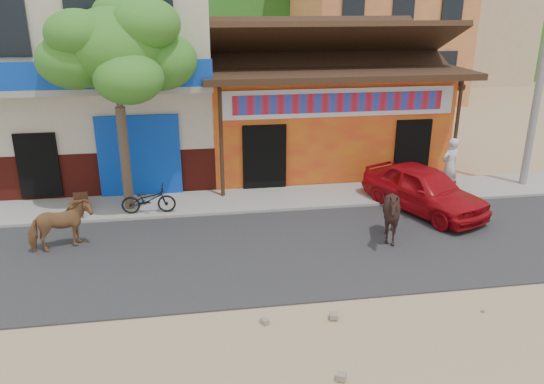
{
  "coord_description": "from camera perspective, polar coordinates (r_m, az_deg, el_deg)",
  "views": [
    {
      "loc": [
        -2.71,
        -9.25,
        5.92
      ],
      "look_at": [
        -0.78,
        3.0,
        1.4
      ],
      "focal_mm": 35.0,
      "sensor_mm": 36.0,
      "label": 1
    }
  ],
  "objects": [
    {
      "name": "cafe_chair_right",
      "position": [
        15.86,
        -20.35,
        -1.16
      ],
      "size": [
        0.44,
        0.44,
        0.82
      ],
      "primitive_type": null,
      "rotation": [
        0.0,
        0.0,
        0.16
      ],
      "color": "#4B2A19",
      "rests_on": "sidewalk"
    },
    {
      "name": "ground",
      "position": [
        11.31,
        6.41,
        -11.67
      ],
      "size": [
        120.0,
        120.0,
        0.0
      ],
      "primitive_type": "plane",
      "color": "#9E825B",
      "rests_on": "ground"
    },
    {
      "name": "cafe_chair_left",
      "position": [
        16.41,
        -19.99,
        -0.32
      ],
      "size": [
        0.44,
        0.44,
        0.87
      ],
      "primitive_type": null,
      "rotation": [
        0.0,
        0.0,
        0.09
      ],
      "color": "#472B17",
      "rests_on": "sidewalk"
    },
    {
      "name": "red_car",
      "position": [
        16.08,
        16.0,
        0.33
      ],
      "size": [
        3.06,
        4.27,
        1.35
      ],
      "primitive_type": "imported",
      "rotation": [
        0.0,
        0.0,
        0.41
      ],
      "color": "#AF0C14",
      "rests_on": "road"
    },
    {
      "name": "cafe_building",
      "position": [
        19.6,
        -17.47,
        12.03
      ],
      "size": [
        7.0,
        6.0,
        7.0
      ],
      "primitive_type": "cube",
      "color": "beige",
      "rests_on": "ground"
    },
    {
      "name": "dance_club",
      "position": [
        20.24,
        4.73,
        8.2
      ],
      "size": [
        8.0,
        6.0,
        3.6
      ],
      "primitive_type": "cube",
      "color": "orange",
      "rests_on": "ground"
    },
    {
      "name": "apartment_rear",
      "position": [
        44.39,
        19.82,
        17.71
      ],
      "size": [
        8.0,
        8.0,
        10.0
      ],
      "primitive_type": "cube",
      "color": "tan",
      "rests_on": "ground"
    },
    {
      "name": "sidewalk",
      "position": [
        16.56,
        1.04,
        -0.71
      ],
      "size": [
        60.0,
        2.0,
        0.12
      ],
      "primitive_type": "cube",
      "color": "gray",
      "rests_on": "ground"
    },
    {
      "name": "pedestrian",
      "position": [
        17.6,
        18.57,
        2.73
      ],
      "size": [
        0.75,
        0.62,
        1.77
      ],
      "primitive_type": "imported",
      "rotation": [
        0.0,
        0.0,
        3.51
      ],
      "color": "silver",
      "rests_on": "sidewalk"
    },
    {
      "name": "utility_pole",
      "position": [
        18.84,
        27.16,
        12.41
      ],
      "size": [
        0.24,
        0.24,
        8.0
      ],
      "primitive_type": "cylinder",
      "color": "gray",
      "rests_on": "sidewalk"
    },
    {
      "name": "scooter",
      "position": [
        15.57,
        -13.14,
        -0.81
      ],
      "size": [
        1.55,
        0.57,
        0.81
      ],
      "primitive_type": "imported",
      "rotation": [
        0.0,
        0.0,
        1.55
      ],
      "color": "black",
      "rests_on": "sidewalk"
    },
    {
      "name": "cow_dark",
      "position": [
        13.76,
        12.76,
        -2.42
      ],
      "size": [
        1.75,
        1.69,
        1.49
      ],
      "primitive_type": "imported",
      "rotation": [
        0.0,
        0.0,
        -1.09
      ],
      "color": "black",
      "rests_on": "road"
    },
    {
      "name": "cow_tan",
      "position": [
        14.07,
        -21.79,
        -3.38
      ],
      "size": [
        1.65,
        1.21,
        1.27
      ],
      "primitive_type": "imported",
      "rotation": [
        0.0,
        0.0,
        1.97
      ],
      "color": "#92623A",
      "rests_on": "road"
    },
    {
      "name": "tree",
      "position": [
        15.43,
        -16.04,
        8.79
      ],
      "size": [
        3.0,
        3.0,
        6.0
      ],
      "primitive_type": null,
      "color": "#2D721E",
      "rests_on": "sidewalk"
    },
    {
      "name": "road",
      "position": [
        13.43,
        3.64,
        -6.09
      ],
      "size": [
        60.0,
        5.0,
        0.04
      ],
      "primitive_type": "cube",
      "color": "#28282B",
      "rests_on": "ground"
    }
  ]
}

